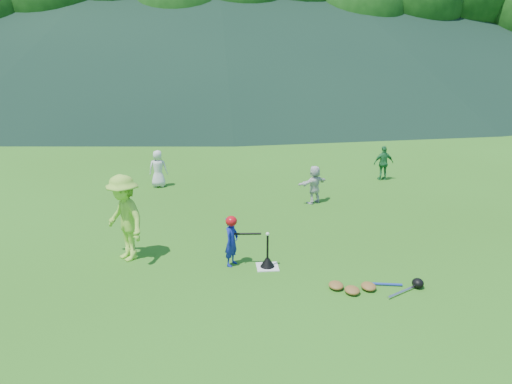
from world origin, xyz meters
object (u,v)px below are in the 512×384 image
at_px(batter_child, 232,241).
at_px(fielder_c, 384,163).
at_px(fielder_d, 314,184).
at_px(equipment_pile, 369,287).
at_px(home_plate, 267,267).
at_px(adult_coach, 124,218).
at_px(batting_tee, 267,262).
at_px(fielder_a, 158,169).

height_order(batter_child, fielder_c, fielder_c).
bearing_deg(fielder_d, batter_child, 26.51).
bearing_deg(equipment_pile, fielder_d, 89.09).
distance_m(home_plate, adult_coach, 3.18).
distance_m(batting_tee, equipment_pile, 2.13).
height_order(batter_child, batting_tee, batter_child).
distance_m(home_plate, fielder_d, 4.70).
bearing_deg(adult_coach, fielder_d, 88.78).
bearing_deg(equipment_pile, adult_coach, 158.31).
relative_size(batter_child, adult_coach, 0.56).
distance_m(adult_coach, fielder_c, 9.73).
height_order(fielder_d, batting_tee, fielder_d).
height_order(home_plate, fielder_d, fielder_d).
bearing_deg(adult_coach, fielder_a, 140.81).
xyz_separation_m(fielder_c, equipment_pile, (-2.98, -7.81, -0.52)).
distance_m(fielder_a, equipment_pile, 8.93).
xyz_separation_m(adult_coach, fielder_a, (0.15, 5.76, -0.33)).
distance_m(adult_coach, fielder_d, 6.01).
height_order(fielder_a, equipment_pile, fielder_a).
relative_size(home_plate, batter_child, 0.43).
height_order(adult_coach, fielder_c, adult_coach).
bearing_deg(fielder_d, fielder_c, -171.74).
xyz_separation_m(fielder_d, batting_tee, (-1.87, -4.28, -0.43)).
xyz_separation_m(home_plate, adult_coach, (-2.95, 0.72, 0.92)).
bearing_deg(home_plate, batter_child, 164.86).
distance_m(fielder_d, equipment_pile, 5.47).
relative_size(home_plate, batting_tee, 0.66).
relative_size(adult_coach, fielder_d, 1.67).
distance_m(batter_child, equipment_pile, 2.89).
bearing_deg(batter_child, fielder_a, 49.31).
height_order(fielder_d, equipment_pile, fielder_d).
relative_size(fielder_a, fielder_c, 1.03).
height_order(fielder_a, fielder_d, fielder_a).
height_order(fielder_c, batting_tee, fielder_c).
height_order(fielder_c, fielder_d, fielder_c).
bearing_deg(batter_child, fielder_d, -1.43).
bearing_deg(batter_child, home_plate, -74.11).
bearing_deg(fielder_a, adult_coach, 92.23).
distance_m(batter_child, fielder_d, 4.84).
relative_size(home_plate, fielder_a, 0.37).
distance_m(fielder_a, fielder_c, 7.56).
relative_size(batter_child, fielder_a, 0.87).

